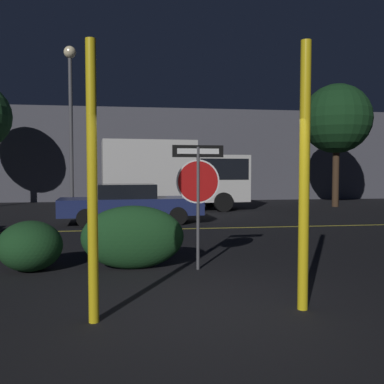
# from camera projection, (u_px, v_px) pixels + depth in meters

# --- Properties ---
(ground_plane) EXTENTS (260.00, 260.00, 0.00)m
(ground_plane) POSITION_uv_depth(u_px,v_px,m) (203.00, 309.00, 5.66)
(ground_plane) COLOR black
(road_center_stripe) EXTENTS (34.61, 0.12, 0.01)m
(road_center_stripe) POSITION_uv_depth(u_px,v_px,m) (161.00, 229.00, 13.16)
(road_center_stripe) COLOR gold
(road_center_stripe) RESTS_ON ground_plane
(stop_sign) EXTENTS (0.95, 0.06, 2.29)m
(stop_sign) POSITION_uv_depth(u_px,v_px,m) (198.00, 181.00, 7.81)
(stop_sign) COLOR #4C4C51
(stop_sign) RESTS_ON ground_plane
(yellow_pole_left) EXTENTS (0.12, 0.12, 3.38)m
(yellow_pole_left) POSITION_uv_depth(u_px,v_px,m) (92.00, 183.00, 5.08)
(yellow_pole_left) COLOR yellow
(yellow_pole_left) RESTS_ON ground_plane
(yellow_pole_right) EXTENTS (0.14, 0.14, 3.50)m
(yellow_pole_right) POSITION_uv_depth(u_px,v_px,m) (304.00, 177.00, 5.55)
(yellow_pole_right) COLOR yellow
(yellow_pole_right) RESTS_ON ground_plane
(hedge_bush_1) EXTENTS (1.15, 1.13, 0.92)m
(hedge_bush_1) POSITION_uv_depth(u_px,v_px,m) (30.00, 246.00, 7.75)
(hedge_bush_1) COLOR #19421E
(hedge_bush_1) RESTS_ON ground_plane
(hedge_bush_2) EXTENTS (1.90, 0.76, 1.18)m
(hedge_bush_2) POSITION_uv_depth(u_px,v_px,m) (133.00, 237.00, 7.92)
(hedge_bush_2) COLOR #19421E
(hedge_bush_2) RESTS_ON ground_plane
(passing_car_2) EXTENTS (4.97, 2.02, 1.34)m
(passing_car_2) POSITION_uv_depth(u_px,v_px,m) (130.00, 203.00, 14.60)
(passing_car_2) COLOR navy
(passing_car_2) RESTS_ON ground_plane
(delivery_truck) EXTENTS (6.58, 2.95, 3.09)m
(delivery_truck) POSITION_uv_depth(u_px,v_px,m) (175.00, 174.00, 19.22)
(delivery_truck) COLOR silver
(delivery_truck) RESTS_ON ground_plane
(street_lamp) EXTENTS (0.50, 0.50, 6.89)m
(street_lamp) POSITION_uv_depth(u_px,v_px,m) (71.00, 100.00, 17.59)
(street_lamp) COLOR #4C4C51
(street_lamp) RESTS_ON ground_plane
(tree_1) EXTENTS (3.37, 3.37, 6.00)m
(tree_1) POSITION_uv_depth(u_px,v_px,m) (337.00, 119.00, 20.88)
(tree_1) COLOR #422D1E
(tree_1) RESTS_ON ground_plane
(building_backdrop) EXTENTS (30.86, 3.80, 5.40)m
(building_backdrop) POSITION_uv_depth(u_px,v_px,m) (185.00, 156.00, 26.91)
(building_backdrop) COLOR #4C4C56
(building_backdrop) RESTS_ON ground_plane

